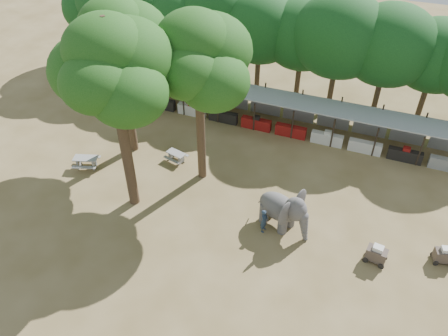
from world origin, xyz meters
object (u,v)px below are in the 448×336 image
at_px(yard_tree_back, 197,59).
at_px(picnic_table_near, 86,161).
at_px(handler, 264,221).
at_px(cart_back, 444,255).
at_px(yard_tree_left, 118,42).
at_px(elephant, 284,210).
at_px(cart_front, 376,254).
at_px(yard_tree_center, 112,68).
at_px(picnic_table_far, 176,155).

distance_m(yard_tree_back, picnic_table_near, 11.42).
bearing_deg(handler, cart_back, -80.50).
distance_m(yard_tree_left, elephant, 14.79).
height_order(picnic_table_near, cart_back, cart_back).
xyz_separation_m(elephant, cart_back, (9.01, 0.66, -0.82)).
bearing_deg(cart_front, handler, -170.58).
distance_m(yard_tree_center, elephant, 12.42).
bearing_deg(yard_tree_center, cart_back, 5.78).
distance_m(yard_tree_back, picnic_table_far, 8.43).
bearing_deg(yard_tree_center, handler, 2.98).
bearing_deg(cart_back, yard_tree_center, 172.02).
xyz_separation_m(yard_tree_left, yard_tree_back, (6.00, -1.00, 0.34)).
bearing_deg(yard_tree_left, handler, -21.40).
relative_size(yard_tree_left, handler, 6.79).
distance_m(picnic_table_near, cart_back, 23.37).
relative_size(cart_front, cart_back, 1.03).
bearing_deg(picnic_table_far, handler, -13.87).
bearing_deg(cart_front, yard_tree_center, -169.31).
height_order(yard_tree_back, elephant, yard_tree_back).
xyz_separation_m(picnic_table_far, cart_back, (17.84, -2.78, 0.09)).
xyz_separation_m(yard_tree_left, cart_front, (18.08, -4.46, -7.62)).
xyz_separation_m(handler, picnic_table_near, (-13.42, 1.20, -0.27)).
xyz_separation_m(picnic_table_near, cart_back, (23.37, 0.23, -0.00)).
height_order(picnic_table_near, picnic_table_far, picnic_table_near).
height_order(handler, picnic_table_near, handler).
height_order(handler, cart_back, handler).
relative_size(yard_tree_center, picnic_table_far, 7.30).
bearing_deg(yard_tree_left, picnic_table_far, -5.31).
bearing_deg(cart_front, picnic_table_near, -174.56).
distance_m(yard_tree_left, cart_front, 20.12).
distance_m(yard_tree_left, handler, 14.50).
distance_m(yard_tree_back, cart_back, 17.63).
height_order(yard_tree_back, picnic_table_near, yard_tree_back).
distance_m(yard_tree_center, picnic_table_near, 10.05).
xyz_separation_m(yard_tree_left, elephant, (12.55, -3.78, -6.84)).
bearing_deg(picnic_table_far, yard_tree_back, -1.83).
bearing_deg(yard_tree_back, yard_tree_left, 170.54).
distance_m(elephant, cart_front, 5.63).
height_order(elephant, picnic_table_far, elephant).
relative_size(picnic_table_near, cart_front, 1.57).
bearing_deg(cart_front, cart_back, 29.77).
height_order(elephant, cart_back, elephant).
bearing_deg(elephant, yard_tree_left, -175.96).
height_order(yard_tree_left, handler, yard_tree_left).
bearing_deg(picnic_table_near, cart_back, -17.77).
height_order(yard_tree_left, elephant, yard_tree_left).
bearing_deg(yard_tree_back, elephant, -22.95).
bearing_deg(elephant, picnic_table_far, 179.56).
xyz_separation_m(handler, cart_back, (9.95, 1.43, -0.27)).
bearing_deg(cart_back, picnic_table_near, 166.80).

